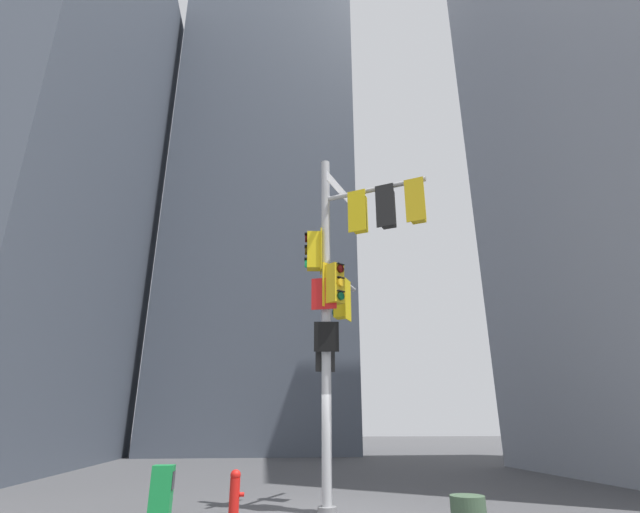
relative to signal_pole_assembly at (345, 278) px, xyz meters
The scene contains 4 objects.
building_mid_block 28.34m from the signal_pole_assembly, 96.22° to the left, with size 13.18×13.18×39.27m, color #4C5460.
signal_pole_assembly is the anchor object (origin of this frame).
fire_hydrant 5.48m from the signal_pole_assembly, behind, with size 0.33×0.23×0.91m.
newspaper_box 6.30m from the signal_pole_assembly, behind, with size 0.45×0.36×1.01m.
Camera 1 is at (-1.44, -11.20, 1.88)m, focal length 25.94 mm.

